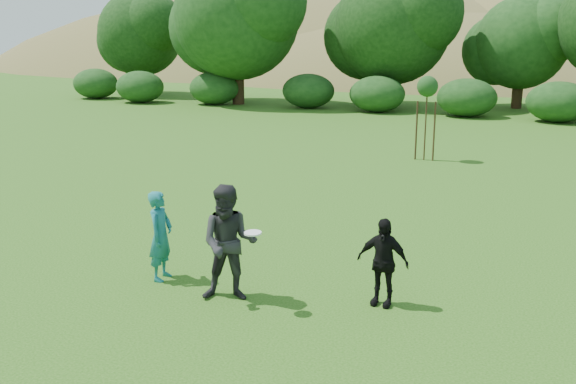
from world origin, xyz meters
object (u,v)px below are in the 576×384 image
at_px(player_grey, 229,243).
at_px(player_black, 383,262).
at_px(player_teal, 161,236).
at_px(sapling, 427,89).

height_order(player_grey, player_black, player_grey).
distance_m(player_teal, player_grey, 1.56).
relative_size(player_black, sapling, 0.50).
xyz_separation_m(player_grey, player_black, (2.33, 0.71, -0.24)).
height_order(player_grey, sapling, sapling).
height_order(player_teal, sapling, sapling).
relative_size(player_teal, player_grey, 0.83).
bearing_deg(player_black, sapling, 102.17).
distance_m(player_grey, player_black, 2.45).
distance_m(player_black, sapling, 12.60).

